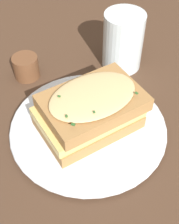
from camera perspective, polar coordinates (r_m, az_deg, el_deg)
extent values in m
plane|color=#473021|center=(0.52, 1.07, -5.15)|extent=(2.40, 2.40, 0.00)
cylinder|color=white|center=(0.53, 0.00, -2.82)|extent=(0.25, 0.25, 0.02)
torus|color=white|center=(0.52, 0.00, -2.60)|extent=(0.26, 0.26, 0.01)
cube|color=#A37542|center=(0.51, 0.00, -1.42)|extent=(0.16, 0.11, 0.02)
cube|color=#E0C16B|center=(0.50, 0.00, 0.09)|extent=(0.16, 0.10, 0.02)
cube|color=#A37542|center=(0.48, 0.60, 1.72)|extent=(0.16, 0.11, 0.02)
ellipsoid|color=#DBBC7F|center=(0.47, 0.62, 3.06)|extent=(0.14, 0.10, 0.01)
cube|color=#2D6028|center=(0.47, 8.59, 3.44)|extent=(0.00, 0.01, 0.00)
cube|color=#2D6028|center=(0.44, -4.32, -0.63)|extent=(0.00, 0.01, 0.00)
cube|color=#2D6028|center=(0.43, -3.01, -2.28)|extent=(0.01, 0.01, 0.00)
cube|color=#2D6028|center=(0.44, 0.86, 0.01)|extent=(0.00, 0.00, 0.00)
cube|color=#2D6028|center=(0.46, -5.57, 2.90)|extent=(0.00, 0.01, 0.00)
cylinder|color=silver|center=(0.63, 6.14, 12.76)|extent=(0.08, 0.08, 0.12)
cylinder|color=brown|center=(0.63, -11.53, 8.08)|extent=(0.05, 0.05, 0.04)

